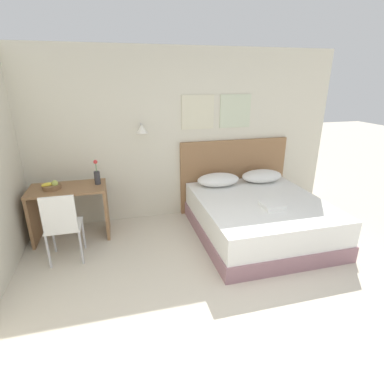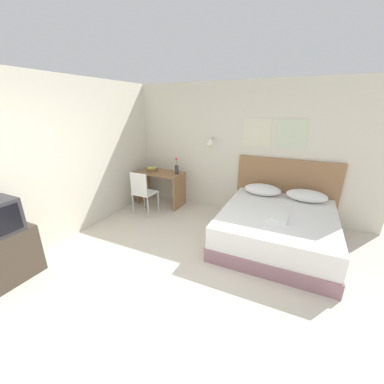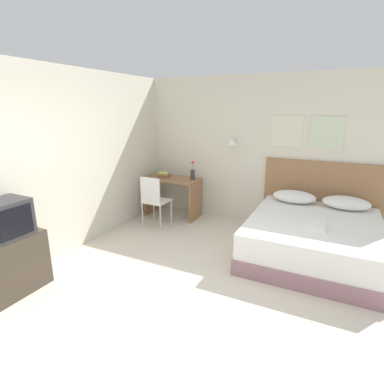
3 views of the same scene
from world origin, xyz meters
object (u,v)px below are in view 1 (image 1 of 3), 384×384
desk_chair (62,223)px  headboard (234,175)px  folded_towel_near_foot (272,206)px  flower_vase (97,176)px  pillow_left (218,180)px  fruit_bowl (52,186)px  bed (259,218)px  desk (70,204)px  pillow_right (262,176)px

desk_chair → headboard: bearing=21.7°
folded_towel_near_foot → flower_vase: size_ratio=0.80×
pillow_left → flower_vase: (-1.85, -0.05, 0.23)m
folded_towel_near_foot → fruit_bowl: (-2.86, 0.93, 0.22)m
folded_towel_near_foot → desk_chair: desk_chair is taller
pillow_left → desk_chair: bearing=-161.4°
bed → fruit_bowl: fruit_bowl is taller
headboard → desk: (-2.66, -0.38, -0.09)m
headboard → flower_vase: size_ratio=5.29×
desk_chair → flower_vase: flower_vase is taller
pillow_right → headboard: bearing=142.7°
desk_chair → flower_vase: (0.43, 0.71, 0.35)m
folded_towel_near_foot → pillow_left: bearing=111.4°
bed → desk: size_ratio=1.93×
headboard → folded_towel_near_foot: bearing=-89.2°
pillow_right → desk: bearing=-178.4°
bed → headboard: 1.08m
headboard → fruit_bowl: size_ratio=7.54×
pillow_left → desk: 2.28m
bed → pillow_right: 0.91m
desk → desk_chair: (-0.01, -0.68, 0.03)m
fruit_bowl → flower_vase: size_ratio=0.70×
pillow_right → flower_vase: 2.64m
headboard → folded_towel_near_foot: size_ratio=6.65×
pillow_right → desk: (-3.04, -0.09, -0.14)m
pillow_right → fruit_bowl: fruit_bowl is taller
bed → desk_chair: size_ratio=2.13×
headboard → desk_chair: size_ratio=2.02×
desk_chair → folded_towel_near_foot: bearing=-5.6°
headboard → pillow_right: bearing=-37.3°
bed → desk: (-2.66, 0.65, 0.24)m
desk → fruit_bowl: fruit_bowl is taller
flower_vase → pillow_right: bearing=1.2°
headboard → folded_towel_near_foot: 1.32m
fruit_bowl → pillow_left: bearing=2.4°
pillow_right → desk_chair: desk_chair is taller
pillow_left → folded_towel_near_foot: pillow_left is taller
bed → folded_towel_near_foot: size_ratio=7.01×
headboard → pillow_right: size_ratio=2.73×
desk_chair → fruit_bowl: bearing=105.1°
bed → desk_chair: desk_chair is taller
flower_vase → folded_towel_near_foot: bearing=-23.4°
pillow_left → folded_towel_near_foot: (0.40, -1.03, -0.07)m
pillow_left → pillow_right: 0.77m
bed → desk_chair: (-2.67, -0.04, 0.27)m
pillow_left → flower_vase: 1.87m
headboard → flower_vase: headboard is taller
desk → desk_chair: size_ratio=1.11×
headboard → pillow_left: (-0.39, -0.29, 0.05)m
pillow_left → pillow_right: bearing=0.0°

